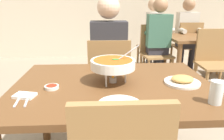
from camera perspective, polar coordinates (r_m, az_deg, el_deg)
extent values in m
cube|color=brown|center=(1.46, 0.31, -4.43)|extent=(1.34, 0.98, 0.04)
cylinder|color=brown|center=(2.07, -17.77, -9.29)|extent=(0.07, 0.07, 0.68)
cylinder|color=brown|center=(2.11, 16.49, -8.55)|extent=(0.07, 0.07, 0.68)
cube|color=olive|center=(2.36, -0.92, -2.42)|extent=(0.44, 0.44, 0.03)
cube|color=olive|center=(2.10, -0.75, 1.84)|extent=(0.42, 0.04, 0.45)
cylinder|color=olive|center=(2.64, 3.10, -5.50)|extent=(0.04, 0.04, 0.42)
cylinder|color=olive|center=(2.63, -5.22, -5.66)|extent=(0.04, 0.04, 0.42)
cylinder|color=olive|center=(2.30, 4.10, -9.25)|extent=(0.04, 0.04, 0.42)
cylinder|color=olive|center=(2.28, -5.55, -9.46)|extent=(0.04, 0.04, 0.42)
cylinder|color=#2D2D38|center=(2.47, 1.43, -6.79)|extent=(0.10, 0.10, 0.45)
cylinder|color=#2D2D38|center=(2.46, -3.25, -6.88)|extent=(0.10, 0.10, 0.45)
cube|color=#2D2D38|center=(2.32, -0.91, -0.85)|extent=(0.32, 0.32, 0.12)
cube|color=#2D2D33|center=(2.16, -0.87, 6.27)|extent=(0.36, 0.20, 0.50)
sphere|color=beige|center=(2.12, -0.92, 16.39)|extent=(0.22, 0.22, 0.22)
cylinder|color=#2D2D33|center=(2.38, 2.83, 6.09)|extent=(0.08, 0.28, 0.08)
cylinder|color=#2D2D33|center=(2.37, -4.94, 5.99)|extent=(0.08, 0.28, 0.08)
cylinder|color=silver|center=(1.47, 3.61, -1.39)|extent=(0.01, 0.01, 0.10)
cylinder|color=silver|center=(1.53, -1.74, -0.52)|extent=(0.01, 0.01, 0.10)
cylinder|color=silver|center=(1.38, -1.59, -2.55)|extent=(0.01, 0.01, 0.10)
torus|color=silver|center=(1.44, 0.10, 0.42)|extent=(0.21, 0.21, 0.01)
cylinder|color=#B2B2B7|center=(1.47, 0.09, -2.63)|extent=(0.05, 0.05, 0.04)
cone|color=orange|center=(1.46, 0.10, -1.45)|extent=(0.02, 0.02, 0.04)
cylinder|color=white|center=(1.43, 0.10, 1.57)|extent=(0.30, 0.30, 0.06)
cylinder|color=#B75119|center=(1.43, 0.10, 2.53)|extent=(0.26, 0.26, 0.01)
ellipsoid|color=#388433|center=(1.43, 0.90, 2.89)|extent=(0.05, 0.03, 0.01)
cylinder|color=silver|center=(1.45, 3.63, 4.12)|extent=(0.18, 0.01, 0.13)
cylinder|color=white|center=(1.15, 2.03, -9.43)|extent=(0.24, 0.24, 0.01)
ellipsoid|color=white|center=(1.13, 2.04, -8.28)|extent=(0.15, 0.13, 0.04)
cylinder|color=white|center=(1.53, 18.19, -3.16)|extent=(0.24, 0.24, 0.01)
ellipsoid|color=tan|center=(1.52, 18.28, -2.26)|extent=(0.15, 0.13, 0.04)
cylinder|color=white|center=(1.42, -15.79, -4.43)|extent=(0.09, 0.09, 0.02)
cylinder|color=maroon|center=(1.42, -15.82, -4.09)|extent=(0.07, 0.07, 0.01)
cube|color=white|center=(1.35, -22.28, -6.34)|extent=(0.14, 0.11, 0.02)
cube|color=silver|center=(1.32, -23.76, -7.35)|extent=(0.03, 0.17, 0.01)
cube|color=silver|center=(1.30, -21.69, -7.41)|extent=(0.04, 0.17, 0.01)
cylinder|color=silver|center=(1.29, 26.06, -5.39)|extent=(0.07, 0.07, 0.13)
cylinder|color=orange|center=(1.29, 25.94, -6.21)|extent=(0.06, 0.06, 0.08)
cube|color=brown|center=(3.70, 22.47, 7.93)|extent=(1.00, 0.80, 0.04)
cylinder|color=brown|center=(3.30, 17.26, 0.98)|extent=(0.07, 0.07, 0.68)
cylinder|color=brown|center=(3.92, 13.96, 3.86)|extent=(0.07, 0.07, 0.68)
cylinder|color=brown|center=(4.26, 25.37, 3.75)|extent=(0.07, 0.07, 0.68)
cube|color=olive|center=(4.33, 18.90, 5.97)|extent=(0.44, 0.44, 0.03)
cube|color=olive|center=(4.10, 20.26, 8.65)|extent=(0.42, 0.04, 0.45)
cylinder|color=olive|center=(4.62, 19.96, 3.69)|extent=(0.04, 0.04, 0.42)
cylinder|color=olive|center=(4.48, 15.48, 3.72)|extent=(0.04, 0.04, 0.42)
cylinder|color=olive|center=(4.28, 21.88, 2.43)|extent=(0.04, 0.04, 0.42)
cylinder|color=olive|center=(4.13, 17.10, 2.42)|extent=(0.04, 0.04, 0.42)
cube|color=olive|center=(4.08, 10.34, 5.99)|extent=(0.49, 0.49, 0.03)
cube|color=olive|center=(4.11, 13.18, 9.30)|extent=(0.09, 0.42, 0.45)
cylinder|color=olive|center=(4.25, 6.89, 3.50)|extent=(0.04, 0.04, 0.42)
cylinder|color=olive|center=(3.90, 8.46, 2.12)|extent=(0.04, 0.04, 0.42)
cylinder|color=olive|center=(4.37, 11.68, 3.66)|extent=(0.04, 0.04, 0.42)
cylinder|color=olive|center=(4.03, 13.61, 2.33)|extent=(0.04, 0.04, 0.42)
cube|color=olive|center=(3.48, 11.77, 3.85)|extent=(0.49, 0.49, 0.03)
cube|color=olive|center=(3.61, 10.84, 8.31)|extent=(0.42, 0.09, 0.45)
cylinder|color=olive|center=(3.30, 9.68, -0.84)|extent=(0.04, 0.04, 0.42)
cylinder|color=olive|center=(3.45, 15.63, -0.45)|extent=(0.04, 0.04, 0.42)
cylinder|color=olive|center=(3.65, 7.68, 1.04)|extent=(0.04, 0.04, 0.42)
cylinder|color=olive|center=(3.78, 13.18, 1.32)|extent=(0.04, 0.04, 0.42)
cube|color=olive|center=(3.17, 25.94, 1.05)|extent=(0.45, 0.45, 0.03)
cube|color=olive|center=(3.29, 24.94, 6.06)|extent=(0.42, 0.05, 0.45)
cylinder|color=olive|center=(3.00, 23.75, -4.14)|extent=(0.04, 0.04, 0.42)
cylinder|color=olive|center=(3.32, 21.05, -1.72)|extent=(0.04, 0.04, 0.42)
cylinder|color=olive|center=(3.48, 26.82, -1.58)|extent=(0.04, 0.04, 0.42)
cylinder|color=olive|center=(4.23, 26.51, 1.64)|extent=(0.04, 0.04, 0.42)
cylinder|color=#2D2D38|center=(4.17, 17.82, 2.68)|extent=(0.10, 0.10, 0.45)
cylinder|color=#2D2D38|center=(4.24, 20.35, 2.68)|extent=(0.10, 0.10, 0.45)
cube|color=#2D2D38|center=(4.18, 19.29, 6.60)|extent=(0.32, 0.32, 0.12)
cube|color=beige|center=(4.21, 19.32, 10.95)|extent=(0.36, 0.20, 0.50)
sphere|color=#A57756|center=(4.19, 19.87, 16.11)|extent=(0.22, 0.22, 0.22)
cylinder|color=beige|center=(3.97, 18.15, 9.98)|extent=(0.08, 0.28, 0.08)
cylinder|color=beige|center=(4.10, 22.39, 9.75)|extent=(0.08, 0.28, 0.08)
cylinder|color=#2D2D38|center=(4.05, 12.37, 2.72)|extent=(0.10, 0.10, 0.45)
cylinder|color=#2D2D38|center=(4.24, 11.68, 3.42)|extent=(0.10, 0.10, 0.45)
cube|color=#2D2D38|center=(4.07, 11.72, 6.96)|extent=(0.32, 0.32, 0.12)
cube|color=beige|center=(4.01, 10.88, 11.32)|extent=(0.20, 0.36, 0.50)
sphere|color=tan|center=(3.98, 11.21, 16.75)|extent=(0.22, 0.22, 0.22)
cylinder|color=beige|center=(3.91, 14.27, 10.21)|extent=(0.28, 0.08, 0.08)
cylinder|color=beige|center=(4.22, 13.01, 10.82)|extent=(0.28, 0.08, 0.08)
cylinder|color=#2D2D38|center=(3.69, 12.81, 1.21)|extent=(0.10, 0.10, 0.45)
cylinder|color=#2D2D38|center=(3.64, 9.78, 1.18)|extent=(0.10, 0.10, 0.45)
cube|color=#2D2D38|center=(3.56, 11.74, 5.41)|extent=(0.32, 0.32, 0.12)
cube|color=#3D6B56|center=(3.43, 12.40, 10.18)|extent=(0.36, 0.20, 0.50)
sphere|color=#A57756|center=(3.40, 12.84, 16.52)|extent=(0.22, 0.22, 0.22)
cylinder|color=#3D6B56|center=(3.67, 13.98, 9.76)|extent=(0.08, 0.28, 0.08)
cylinder|color=#3D6B56|center=(3.59, 9.02, 9.89)|extent=(0.08, 0.28, 0.08)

